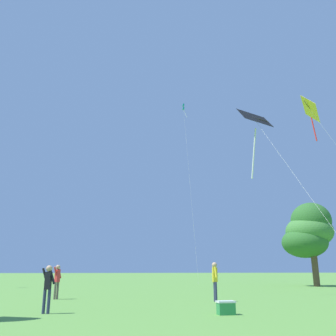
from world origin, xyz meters
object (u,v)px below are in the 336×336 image
Objects in this scene: kite_black_large at (255,131)px; person_far_back at (48,284)px; kite_yellow_diamond at (312,116)px; kite_teal_box at (184,112)px; person_with_spool at (215,278)px; tree_left_oak at (308,232)px; picnic_cooler at (226,308)px; person_in_red_shirt at (57,278)px.

kite_black_large is 15.92m from person_far_back.
kite_yellow_diamond is 0.64× the size of kite_teal_box.
kite_yellow_diamond is at bearing 32.23° from person_with_spool.
person_far_back is 28.45m from tree_left_oak.
kite_black_large is 10.29m from person_with_spool.
kite_black_large is 13.78m from picnic_cooler.
kite_yellow_diamond is at bearing 29.28° from kite_black_large.
person_in_red_shirt is (-7.55, 2.99, -0.06)m from person_with_spool.
kite_yellow_diamond is at bearing 44.41° from picnic_cooler.
person_with_spool is 3.00× the size of picnic_cooler.
tree_left_oak reaches higher than person_far_back.
kite_teal_box is (1.11, 23.86, 12.04)m from kite_black_large.
tree_left_oak is at bearing 48.54° from kite_black_large.
person_with_spool is at bearing -143.17° from kite_black_large.
kite_black_large is 1.51× the size of tree_left_oak.
person_far_back is at bearing -149.52° from kite_black_large.
kite_yellow_diamond is 8.31× the size of person_with_spool.
kite_teal_box reaches higher than person_with_spool.
kite_black_large is at bearing -92.67° from kite_teal_box.
kite_black_large is at bearing 0.11° from person_in_red_shirt.
kite_teal_box is at bearing 78.61° from picnic_cooler.
kite_teal_box is 34.49m from person_with_spool.
kite_yellow_diamond is at bearing -74.10° from kite_teal_box.
kite_yellow_diamond is 1.93× the size of tree_left_oak.
tree_left_oak is at bearing 51.64° from picnic_cooler.
person_far_back is 6.16m from picnic_cooler.
kite_black_large reaches higher than person_far_back.
kite_teal_box is at bearing 79.18° from person_with_spool.
kite_black_large is at bearing 56.60° from picnic_cooler.
person_with_spool is at bearing 75.63° from picnic_cooler.
picnic_cooler is at bearing -104.37° from person_with_spool.
kite_black_large is 7.34× the size of person_far_back.
person_with_spool reaches higher than person_in_red_shirt.
picnic_cooler is (-5.31, -8.06, -9.84)m from kite_black_large.
kite_teal_box is 39.22m from picnic_cooler.
tree_left_oak is (21.49, 18.21, 3.99)m from person_far_back.
person_far_back is (-7.24, -3.62, -0.12)m from person_with_spool.
person_in_red_shirt is 2.83× the size of picnic_cooler.
person_in_red_shirt is at bearing -117.98° from kite_teal_box.
kite_teal_box is at bearing 126.63° from tree_left_oak.
kite_yellow_diamond is 24.95× the size of picnic_cooler.
kite_teal_box reaches higher than kite_black_large.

